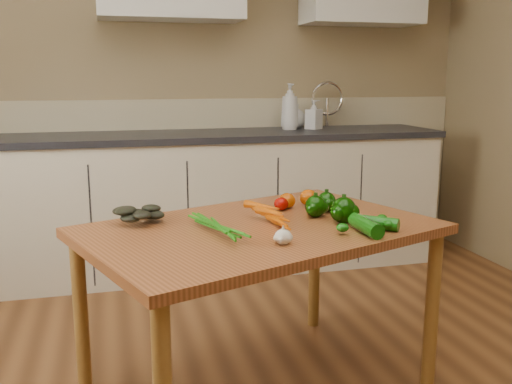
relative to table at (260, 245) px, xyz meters
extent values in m
cube|color=#96805A|center=(-0.02, 1.90, 0.68)|extent=(4.00, 0.02, 2.60)
cube|color=#C1B491|center=(-0.02, 1.87, -0.07)|extent=(3.98, 0.03, 1.10)
cube|color=beige|center=(0.18, 1.58, -0.19)|extent=(2.80, 0.60, 0.86)
cube|color=#292A2E|center=(0.18, 1.58, 0.26)|extent=(2.84, 0.64, 0.04)
cube|color=#99999E|center=(0.96, 1.58, 0.22)|extent=(0.55, 0.42, 0.10)
cylinder|color=silver|center=(0.96, 1.76, 0.40)|extent=(0.02, 0.02, 0.24)
cube|color=#9B552D|center=(0.00, 0.00, 0.06)|extent=(1.50, 1.23, 0.04)
cylinder|color=olive|center=(0.68, -0.13, -0.29)|extent=(0.06, 0.06, 0.66)
cylinder|color=olive|center=(-0.68, 0.13, -0.29)|extent=(0.06, 0.06, 0.66)
cylinder|color=olive|center=(0.43, 0.54, -0.29)|extent=(0.06, 0.06, 0.66)
imported|color=silver|center=(0.65, 1.64, 0.44)|extent=(0.12, 0.12, 0.31)
imported|color=silver|center=(0.82, 1.63, 0.38)|extent=(0.12, 0.13, 0.20)
imported|color=silver|center=(0.72, 1.73, 0.38)|extent=(0.16, 0.16, 0.19)
ellipsoid|color=silver|center=(0.01, -0.25, 0.10)|extent=(0.06, 0.06, 0.05)
sphere|color=#0A3202|center=(0.26, 0.08, 0.12)|extent=(0.09, 0.09, 0.09)
sphere|color=#0A3202|center=(0.33, 0.16, 0.12)|extent=(0.08, 0.08, 0.08)
sphere|color=#0A3202|center=(0.33, -0.04, 0.13)|extent=(0.10, 0.10, 0.10)
ellipsoid|color=#910802|center=(0.15, 0.22, 0.11)|extent=(0.06, 0.06, 0.06)
ellipsoid|color=#B74704|center=(0.19, 0.26, 0.11)|extent=(0.07, 0.07, 0.07)
ellipsoid|color=#B74704|center=(0.30, 0.28, 0.11)|extent=(0.08, 0.08, 0.07)
cylinder|color=#0A4E08|center=(0.41, -0.16, 0.10)|extent=(0.16, 0.15, 0.05)
cylinder|color=#0A4E08|center=(0.34, -0.20, 0.11)|extent=(0.06, 0.19, 0.06)
camera|label=1|loc=(-0.55, -2.03, 0.64)|focal=40.00mm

